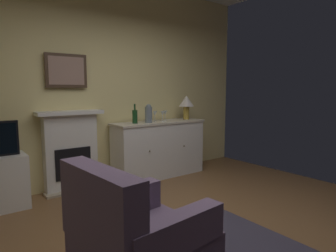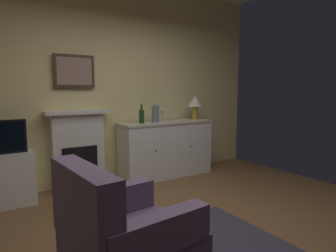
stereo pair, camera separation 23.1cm
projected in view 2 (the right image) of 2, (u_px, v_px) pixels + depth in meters
name	position (u px, v px, depth m)	size (l,w,h in m)	color
ground_plane	(200.00, 243.00, 2.74)	(5.28, 4.40, 0.10)	brown
wall_rear	(111.00, 82.00, 4.37)	(5.28, 0.06, 3.00)	#EAD68C
fireplace_unit	(78.00, 149.00, 4.08)	(0.87, 0.30, 1.10)	white
framed_picture	(74.00, 71.00, 3.99)	(0.55, 0.04, 0.45)	#473323
sideboard_cabinet	(166.00, 149.00, 4.66)	(1.53, 0.49, 0.88)	white
table_lamp	(195.00, 103.00, 4.88)	(0.26, 0.26, 0.40)	#B79338
wine_bottle	(142.00, 116.00, 4.34)	(0.08, 0.08, 0.29)	#193F1E
wine_glass_left	(162.00, 114.00, 4.55)	(0.07, 0.07, 0.16)	silver
wine_glass_center	(170.00, 114.00, 4.57)	(0.07, 0.07, 0.16)	silver
wine_glass_right	(173.00, 113.00, 4.70)	(0.07, 0.07, 0.16)	silver
vase_decorative	(155.00, 113.00, 4.43)	(0.11, 0.11, 0.28)	slate
tv_cabinet	(0.00, 180.00, 3.46)	(0.75, 0.42, 0.63)	white
armchair	(123.00, 238.00, 1.97)	(0.88, 0.84, 0.92)	#604C66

